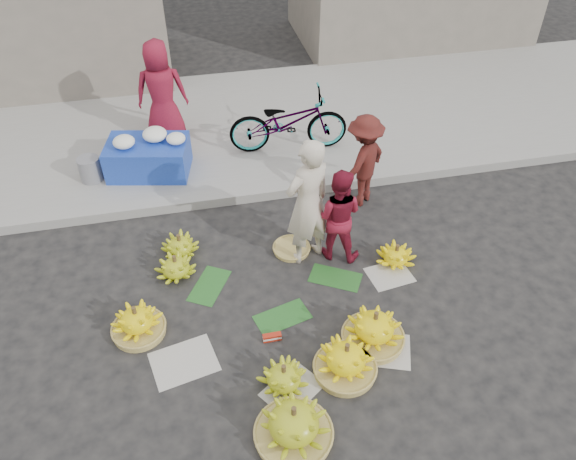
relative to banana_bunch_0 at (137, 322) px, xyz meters
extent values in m
plane|color=black|center=(1.77, 0.07, -0.18)|extent=(80.00, 80.00, 0.00)
cube|color=gray|center=(1.77, 2.27, -0.11)|extent=(40.00, 0.25, 0.15)
cube|color=gray|center=(1.77, 4.37, -0.12)|extent=(40.00, 4.00, 0.12)
cylinder|color=#9E8642|center=(0.00, 0.00, -0.14)|extent=(0.61, 0.61, 0.09)
cylinder|color=#48351D|center=(0.00, 0.00, 0.19)|extent=(0.05, 0.05, 0.12)
cylinder|color=#48351D|center=(1.50, -1.05, 0.09)|extent=(0.05, 0.05, 0.12)
cylinder|color=#9E8642|center=(1.47, -1.66, -0.14)|extent=(0.77, 0.77, 0.09)
cylinder|color=#48351D|center=(1.47, -1.66, 0.27)|extent=(0.05, 0.05, 0.12)
cylinder|color=#9E8642|center=(2.18, -1.03, -0.14)|extent=(0.68, 0.68, 0.09)
cylinder|color=#48351D|center=(2.18, -1.03, 0.22)|extent=(0.05, 0.05, 0.12)
cylinder|color=#9E8642|center=(2.62, -0.69, -0.14)|extent=(0.70, 0.70, 0.09)
cylinder|color=#48351D|center=(2.62, -0.69, 0.24)|extent=(0.05, 0.05, 0.12)
cylinder|color=#48351D|center=(3.33, 0.48, 0.06)|extent=(0.05, 0.05, 0.12)
cylinder|color=#48351D|center=(0.49, 0.87, 0.08)|extent=(0.05, 0.05, 0.12)
cylinder|color=#48351D|center=(0.57, 1.27, 0.07)|extent=(0.05, 0.05, 0.12)
cylinder|color=#9E8642|center=(2.03, 1.00, -0.15)|extent=(0.49, 0.49, 0.06)
cube|color=#AD2512|center=(1.49, -0.44, -0.13)|extent=(0.21, 0.07, 0.09)
imported|color=beige|center=(2.21, 0.85, 0.72)|extent=(0.77, 0.65, 1.80)
imported|color=maroon|center=(2.59, 0.82, 0.49)|extent=(0.80, 0.73, 1.33)
imported|color=maroon|center=(3.27, 1.86, 0.53)|extent=(1.05, 0.97, 1.42)
cube|color=#1938A8|center=(0.24, 3.12, 0.19)|extent=(1.35, 1.00, 0.51)
ellipsoid|color=white|center=(-0.07, 3.07, 0.54)|extent=(0.33, 0.33, 0.18)
ellipsoid|color=white|center=(0.39, 3.17, 0.55)|extent=(0.37, 0.37, 0.20)
ellipsoid|color=white|center=(0.70, 3.02, 0.53)|extent=(0.29, 0.29, 0.16)
cylinder|color=slate|center=(-0.64, 3.09, 0.13)|extent=(0.33, 0.33, 0.38)
imported|color=maroon|center=(0.56, 4.10, 0.78)|extent=(0.85, 0.57, 1.68)
imported|color=gray|center=(2.49, 3.31, 0.44)|extent=(0.83, 1.96, 1.00)
camera|label=1|loc=(0.81, -4.44, 5.00)|focal=35.00mm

